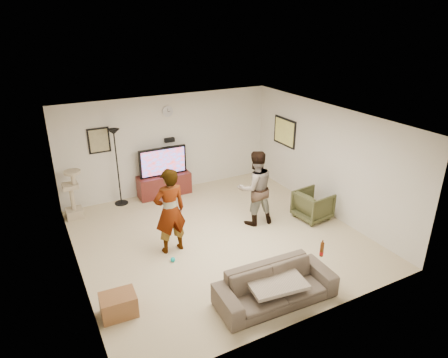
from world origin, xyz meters
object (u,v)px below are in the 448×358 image
beer_bottle (322,249)px  person_left (170,211)px  floor_lamp (118,168)px  person_right (255,188)px  cat_tree (72,194)px  tv_stand (164,185)px  sofa (276,286)px  side_table (119,305)px  tv (163,161)px  armchair (313,205)px

beer_bottle → person_left: bearing=130.3°
floor_lamp → person_right: floor_lamp is taller
cat_tree → tv_stand: bearing=4.5°
tv_stand → sofa: size_ratio=0.68×
floor_lamp → side_table: size_ratio=3.49×
tv → beer_bottle: (1.08, -4.68, -0.22)m
tv → person_left: person_left is taller
tv_stand → tv: 0.64m
person_right → side_table: person_right is taller
sofa → floor_lamp: bearing=107.9°
side_table → floor_lamp: bearing=75.3°
tv → cat_tree: (-2.23, -0.18, -0.34)m
floor_lamp → side_table: floor_lamp is taller
person_right → beer_bottle: (-0.18, -2.37, -0.14)m
tv → side_table: (-2.13, -3.82, -0.73)m
tv → cat_tree: bearing=-175.5°
beer_bottle → armchair: beer_bottle is taller
tv_stand → person_left: person_left is taller
tv_stand → armchair: (2.53, -2.75, 0.05)m
tv_stand → person_left: size_ratio=0.78×
tv → person_right: 2.63m
tv → side_table: tv is taller
person_right → side_table: (-3.39, -1.51, -0.66)m
person_right → cat_tree: bearing=-24.4°
sofa → armchair: 3.03m
tv → person_left: bearing=-106.9°
sofa → person_left: bearing=115.8°
beer_bottle → sofa: bearing=180.0°
floor_lamp → beer_bottle: (2.20, -4.70, -0.24)m
sofa → tv: bearing=94.6°
person_left → side_table: size_ratio=3.20×
cat_tree → side_table: (0.10, -3.64, -0.39)m
sofa → cat_tree: bearing=120.6°
armchair → side_table: bearing=97.1°
floor_lamp → person_right: (2.38, -2.33, -0.10)m
tv → armchair: bearing=-47.4°
cat_tree → sofa: bearing=-61.7°
cat_tree → person_right: (3.50, -2.13, 0.27)m
person_left → tv: bearing=-110.1°
floor_lamp → sofa: bearing=-74.5°
person_right → armchair: size_ratio=2.32×
floor_lamp → sofa: (1.30, -4.70, -0.65)m
person_right → beer_bottle: person_right is taller
tv_stand → sofa: (0.18, -4.68, 0.01)m
tv → floor_lamp: 1.12m
cat_tree → armchair: (4.76, -2.58, -0.24)m
cat_tree → armchair: bearing=-28.4°
person_left → person_right: bearing=-177.8°
person_left → beer_bottle: person_left is taller
floor_lamp → beer_bottle: 5.19m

